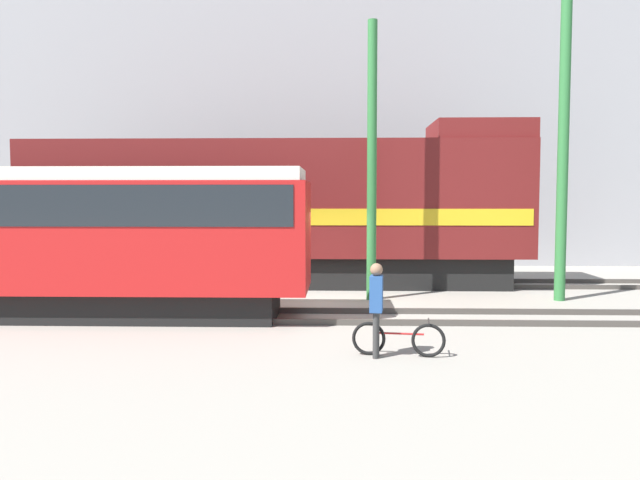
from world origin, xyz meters
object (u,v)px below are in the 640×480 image
Objects in this scene: freight_locomotive at (281,210)px; utility_pole_right at (563,147)px; bicycle at (398,339)px; streetcar at (41,233)px; person at (376,300)px; utility_pole_center at (372,162)px.

utility_pole_right reaches higher than freight_locomotive.
bicycle is at bearing -128.77° from utility_pole_right.
streetcar is 8.98m from bicycle.
utility_pole_right is at bearing 51.23° from bicycle.
bicycle is (2.96, -9.21, -2.15)m from freight_locomotive.
person is (7.72, -3.52, -0.99)m from streetcar.
freight_locomotive is 9.47× the size of person.
freight_locomotive is 9.76m from person.
freight_locomotive reaches higher than bicycle.
bicycle is 0.99× the size of person.
person is 7.02m from utility_pole_center.
utility_pole_right reaches higher than person.
streetcar is at bearing -131.74° from freight_locomotive.
utility_pole_center is 5.25m from utility_pole_right.
freight_locomotive reaches higher than person.
utility_pole_center reaches higher than person.
bicycle is 0.20× the size of utility_pole_right.
streetcar is 13.69m from utility_pole_right.
utility_pole_right is (5.24, 0.00, 0.39)m from utility_pole_center.
utility_pole_center is 0.91× the size of utility_pole_right.
freight_locomotive is at bearing 107.81° from bicycle.
person is at bearing -74.68° from freight_locomotive.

